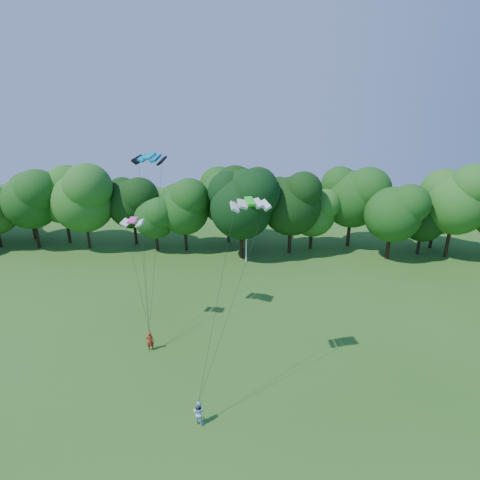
{
  "coord_description": "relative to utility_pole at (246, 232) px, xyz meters",
  "views": [
    {
      "loc": [
        5.01,
        -17.36,
        20.6
      ],
      "look_at": [
        2.39,
        13.0,
        9.67
      ],
      "focal_mm": 28.0,
      "sensor_mm": 36.0,
      "label": 1
    }
  ],
  "objects": [
    {
      "name": "tree_back_west",
      "position": [
        -35.26,
        6.69,
        2.65
      ],
      "size": [
        7.77,
        7.77,
        11.31
      ],
      "color": "black",
      "rests_on": "ground"
    },
    {
      "name": "kite_flyer_left",
      "position": [
        -7.09,
        -20.83,
        -3.49
      ],
      "size": [
        0.73,
        0.54,
        1.83
      ],
      "primitive_type": "imported",
      "rotation": [
        0.0,
        0.0,
        3.3
      ],
      "color": "#AE2516",
      "rests_on": "ground"
    },
    {
      "name": "tree_back_center",
      "position": [
        -0.78,
        1.45,
        4.25
      ],
      "size": [
        9.54,
        9.54,
        13.87
      ],
      "color": "#322513",
      "rests_on": "ground"
    },
    {
      "name": "kite_teal",
      "position": [
        -7.26,
        -16.35,
        12.14
      ],
      "size": [
        3.13,
        1.98,
        0.56
      ],
      "rotation": [
        0.0,
        0.0,
        -0.25
      ],
      "color": "#0585AB",
      "rests_on": "ground"
    },
    {
      "name": "kite_green",
      "position": [
        1.86,
        -23.58,
        10.1
      ],
      "size": [
        2.93,
        1.98,
        0.43
      ],
      "rotation": [
        0.0,
        0.0,
        0.31
      ],
      "color": "#21D720",
      "rests_on": "ground"
    },
    {
      "name": "kite_pink",
      "position": [
        -8.9,
        -17.55,
        6.69
      ],
      "size": [
        2.04,
        1.07,
        0.41
      ],
      "rotation": [
        0.0,
        0.0,
        -0.05
      ],
      "color": "#E53FA2",
      "rests_on": "ground"
    },
    {
      "name": "ground",
      "position": [
        -1.69,
        -30.95,
        -4.41
      ],
      "size": [
        160.0,
        160.0,
        0.0
      ],
      "primitive_type": "plane",
      "color": "#2B5C19",
      "rests_on": "ground"
    },
    {
      "name": "utility_pole",
      "position": [
        0.0,
        0.0,
        0.0
      ],
      "size": [
        1.72,
        0.22,
        8.6
      ],
      "rotation": [
        0.0,
        0.0,
        0.05
      ],
      "color": "silver",
      "rests_on": "ground"
    },
    {
      "name": "kite_flyer_right",
      "position": [
        -1.22,
        -28.56,
        -3.5
      ],
      "size": [
        1.05,
        0.93,
        1.81
      ],
      "primitive_type": "imported",
      "rotation": [
        0.0,
        0.0,
        2.82
      ],
      "color": "#B3D0F9",
      "rests_on": "ground"
    },
    {
      "name": "tree_back_east",
      "position": [
        27.91,
        8.02,
        2.24
      ],
      "size": [
        7.33,
        7.33,
        10.66
      ],
      "color": "black",
      "rests_on": "ground"
    }
  ]
}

